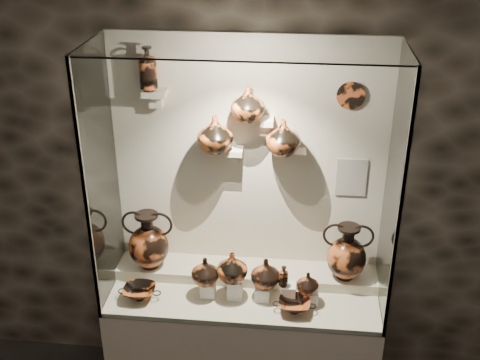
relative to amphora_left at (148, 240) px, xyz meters
name	(u,v)px	position (x,y,z in m)	size (l,w,h in m)	color
wall_back	(249,161)	(0.63, 0.19, 0.50)	(5.00, 0.02, 3.20)	black
plinth	(244,345)	(0.63, -0.13, -0.70)	(1.70, 0.60, 0.80)	beige
front_tier	(244,294)	(0.63, -0.13, -0.28)	(1.68, 0.58, 0.03)	#C1B495
rear_tier	(246,274)	(0.63, 0.04, -0.25)	(1.70, 0.25, 0.10)	#C1B495
back_panel	(249,161)	(0.63, 0.18, 0.50)	(1.70, 0.03, 1.60)	beige
glass_front	(239,209)	(0.63, -0.43, 0.50)	(1.70, 0.01, 1.60)	white
glass_left	(101,177)	(-0.22, -0.13, 0.50)	(0.01, 0.60, 1.60)	white
glass_right	(394,191)	(1.48, -0.13, 0.50)	(0.01, 0.60, 1.60)	white
glass_top	(245,47)	(0.63, -0.13, 1.30)	(1.70, 0.60, 0.01)	white
frame_post_left	(86,201)	(-0.21, -0.42, 0.50)	(0.02, 0.02, 1.60)	gray
frame_post_right	(399,216)	(1.47, -0.42, 0.50)	(0.02, 0.02, 1.60)	gray
pedestal_a	(208,289)	(0.41, -0.18, -0.22)	(0.09, 0.09, 0.10)	silver
pedestal_b	(235,288)	(0.58, -0.18, -0.20)	(0.09, 0.09, 0.13)	silver
pedestal_c	(262,293)	(0.75, -0.18, -0.22)	(0.09, 0.09, 0.09)	silver
pedestal_d	(288,292)	(0.91, -0.18, -0.21)	(0.09, 0.09, 0.12)	silver
pedestal_e	(311,296)	(1.05, -0.18, -0.23)	(0.09, 0.09, 0.08)	silver
bracket_ul	(155,93)	(0.08, 0.11, 0.95)	(0.14, 0.12, 0.04)	beige
bracket_ca	(232,151)	(0.53, 0.11, 0.60)	(0.14, 0.12, 0.04)	beige
bracket_cb	(265,121)	(0.73, 0.11, 0.80)	(0.10, 0.12, 0.04)	beige
bracket_cc	(294,153)	(0.91, 0.11, 0.60)	(0.14, 0.12, 0.04)	beige
amphora_left	(148,240)	(0.00, 0.00, 0.00)	(0.31, 0.31, 0.39)	#AD4C21
amphora_right	(347,252)	(1.26, 0.01, -0.01)	(0.30, 0.30, 0.37)	#AD4C21
jug_a	(205,271)	(0.40, -0.19, -0.08)	(0.17, 0.17, 0.18)	#AD4C21
jug_b	(232,267)	(0.56, -0.19, -0.04)	(0.19, 0.19, 0.20)	#AA4B1E
jug_c	(266,273)	(0.77, -0.17, -0.08)	(0.18, 0.18, 0.19)	#AD4C21
jug_e	(308,283)	(1.03, -0.20, -0.12)	(0.14, 0.14, 0.14)	#AD4C21
lekythos_small	(284,275)	(0.88, -0.20, -0.07)	(0.07, 0.07, 0.16)	#AA4B1E
kylix_left	(140,292)	(-0.01, -0.26, -0.22)	(0.26, 0.22, 0.10)	#AA4B1E
kylix_right	(294,305)	(0.95, -0.29, -0.22)	(0.25, 0.21, 0.10)	#AD4C21
lekythos_tall	(148,67)	(0.05, 0.09, 1.11)	(0.11, 0.11, 0.29)	#AD4C21
ovoid_vase_a	(215,134)	(0.44, 0.05, 0.73)	(0.21, 0.21, 0.22)	#AA4B1E
ovoid_vase_b	(248,103)	(0.63, 0.06, 0.92)	(0.20, 0.20, 0.21)	#AA4B1E
ovoid_vase_c	(283,137)	(0.84, 0.05, 0.73)	(0.21, 0.21, 0.21)	#AA4B1E
wall_plate	(351,96)	(1.22, 0.16, 0.96)	(0.16, 0.16, 0.02)	#BC5025
info_placard	(351,177)	(1.26, 0.16, 0.43)	(0.19, 0.01, 0.25)	beige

